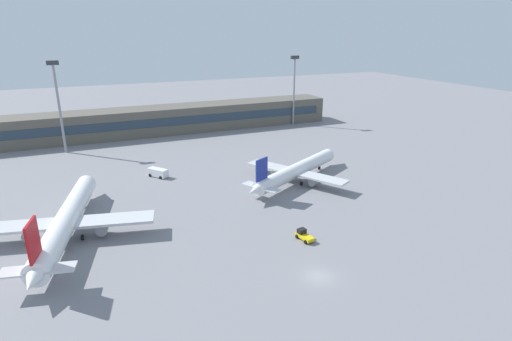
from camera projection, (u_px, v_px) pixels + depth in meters
ground_plane at (227, 187)px, 96.51m from camera, size 400.00×400.00×0.00m
terminal_building at (171, 119)px, 145.73m from camera, size 116.49×12.13×9.00m
airplane_near at (67, 219)px, 73.00m from camera, size 29.99×42.38×10.59m
airplane_mid at (298, 170)px, 99.26m from camera, size 33.90×24.64×9.25m
baggage_tug_yellow at (304, 235)px, 72.34m from camera, size 2.28×3.79×1.75m
service_van_white at (158, 172)px, 102.62m from camera, size 4.70×5.37×2.08m
floodlight_tower_west at (58, 101)px, 118.20m from camera, size 3.20×0.80×26.32m
floodlight_tower_east at (294, 85)px, 153.73m from camera, size 3.20×0.80×25.30m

